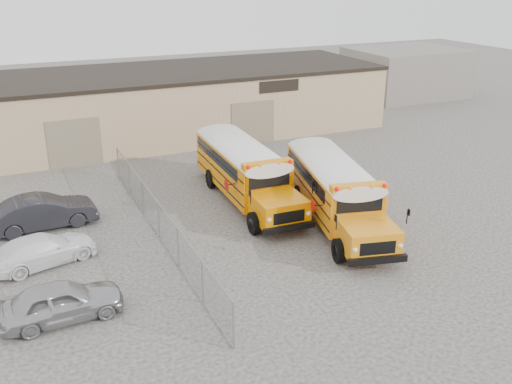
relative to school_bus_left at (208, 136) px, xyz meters
name	(u,v)px	position (x,y,z in m)	size (l,w,h in m)	color
ground	(306,240)	(0.29, -12.17, -1.76)	(120.00, 120.00, 0.00)	#322F2E
warehouse	(176,101)	(0.28, 7.82, 0.61)	(30.20, 10.20, 4.67)	tan
chainlink_fence	(159,220)	(-5.71, -9.17, -0.86)	(0.07, 18.07, 1.81)	gray
distant_building_right	(405,72)	(24.29, 11.83, 0.44)	(10.00, 8.00, 4.40)	gray
school_bus_left	(208,136)	(0.00, 0.00, 0.00)	(3.31, 10.48, 3.04)	orange
school_bus_right	(301,149)	(4.08, -4.60, -0.02)	(4.76, 10.54, 3.00)	orange
tarp_bundle	(379,234)	(2.80, -14.11, -1.08)	(0.97, 0.97, 1.33)	black
car_silver	(61,301)	(-10.55, -14.11, -1.04)	(1.70, 4.22, 1.44)	#AEADB2
car_white	(43,250)	(-10.77, -9.56, -1.12)	(1.79, 4.40, 1.28)	white
car_dark	(43,212)	(-10.40, -5.83, -0.96)	(1.69, 4.85, 1.60)	black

